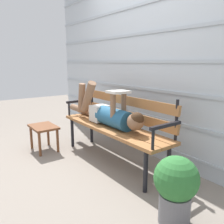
% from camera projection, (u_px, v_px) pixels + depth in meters
% --- Properties ---
extents(ground_plane, '(12.00, 12.00, 0.00)m').
position_uv_depth(ground_plane, '(101.00, 164.00, 2.86)').
color(ground_plane, gray).
extents(house_siding, '(4.69, 0.08, 2.50)m').
position_uv_depth(house_siding, '(147.00, 62.00, 3.03)').
color(house_siding, '#B2BCC6').
rests_on(house_siding, ground).
extents(park_bench, '(1.76, 0.44, 0.89)m').
position_uv_depth(park_bench, '(116.00, 122.00, 2.90)').
color(park_bench, '#9E6638').
rests_on(park_bench, ground).
extents(reclining_person, '(1.72, 0.26, 0.54)m').
position_uv_depth(reclining_person, '(107.00, 113.00, 2.92)').
color(reclining_person, '#23567A').
extents(footstool, '(0.45, 0.32, 0.36)m').
position_uv_depth(footstool, '(44.00, 130.00, 3.27)').
color(footstool, brown).
rests_on(footstool, ground).
extents(potted_plant, '(0.35, 0.35, 0.55)m').
position_uv_depth(potted_plant, '(176.00, 186.00, 1.77)').
color(potted_plant, slate).
rests_on(potted_plant, ground).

